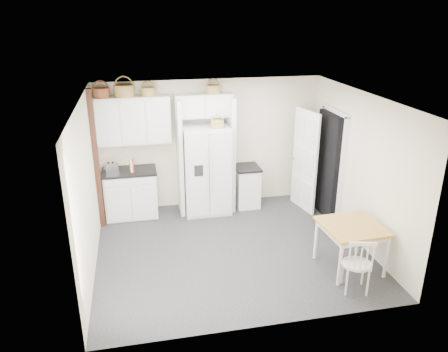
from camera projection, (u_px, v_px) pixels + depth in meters
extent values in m
plane|color=black|center=(231.00, 249.00, 7.51)|extent=(4.50, 4.50, 0.00)
plane|color=white|center=(232.00, 98.00, 6.58)|extent=(4.50, 4.50, 0.00)
plane|color=beige|center=(210.00, 144.00, 8.87)|extent=(4.50, 0.00, 4.50)
plane|color=beige|center=(87.00, 189.00, 6.62)|extent=(0.00, 4.00, 4.00)
plane|color=beige|center=(360.00, 169.00, 7.47)|extent=(0.00, 4.00, 4.00)
cube|color=silver|center=(206.00, 170.00, 8.64)|extent=(0.91, 0.73, 1.75)
cube|color=silver|center=(131.00, 194.00, 8.59)|extent=(0.99, 0.62, 0.92)
cube|color=silver|center=(247.00, 187.00, 9.05)|extent=(0.46, 0.56, 0.81)
cube|color=olive|center=(350.00, 247.00, 6.84)|extent=(0.95, 0.95, 0.75)
cube|color=silver|center=(357.00, 264.00, 6.27)|extent=(0.51, 0.48, 0.87)
cube|color=black|center=(129.00, 171.00, 8.42)|extent=(1.03, 0.67, 0.04)
cube|color=black|center=(247.00, 168.00, 8.90)|extent=(0.50, 0.59, 0.04)
cube|color=silver|center=(111.00, 167.00, 8.32)|extent=(0.28, 0.22, 0.17)
cube|color=#B01A1C|center=(133.00, 166.00, 8.31)|extent=(0.05, 0.15, 0.22)
cube|color=beige|center=(131.00, 165.00, 8.30)|extent=(0.06, 0.16, 0.24)
cylinder|color=maroon|center=(101.00, 93.00, 7.92)|extent=(0.30, 0.30, 0.17)
cylinder|color=olive|center=(124.00, 91.00, 8.00)|extent=(0.36, 0.36, 0.21)
cylinder|color=olive|center=(148.00, 92.00, 8.09)|extent=(0.27, 0.27, 0.15)
cylinder|color=olive|center=(213.00, 89.00, 8.32)|extent=(0.28, 0.28, 0.16)
cylinder|color=olive|center=(217.00, 124.00, 8.25)|extent=(0.25, 0.25, 0.13)
cube|color=silver|center=(133.00, 120.00, 8.22)|extent=(1.40, 0.34, 0.90)
cube|color=silver|center=(204.00, 105.00, 8.39)|extent=(1.12, 0.34, 0.45)
cube|color=silver|center=(180.00, 157.00, 8.53)|extent=(0.08, 0.60, 2.30)
cube|color=silver|center=(231.00, 154.00, 8.72)|extent=(0.08, 0.60, 2.30)
cube|color=black|center=(96.00, 161.00, 7.86)|extent=(0.09, 0.09, 2.60)
cube|color=black|center=(329.00, 165.00, 8.47)|extent=(0.18, 0.85, 2.05)
cube|color=white|center=(305.00, 161.00, 8.71)|extent=(0.21, 0.79, 2.05)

